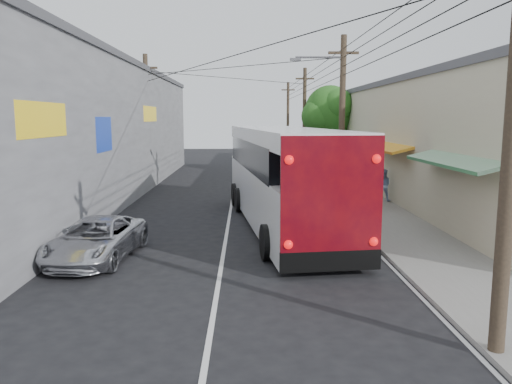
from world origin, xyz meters
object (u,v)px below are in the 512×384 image
parked_car_mid (289,168)px  parked_suv (315,183)px  pedestrian_far (383,185)px  pedestrian_near (375,190)px  coach_bus (282,176)px  parked_car_far (290,158)px  jeepney (96,239)px

parked_car_mid → parked_suv: bearing=-86.3°
pedestrian_far → pedestrian_near: bearing=80.6°
parked_car_mid → pedestrian_far: (3.80, -11.05, 0.26)m
coach_bus → parked_car_far: bearing=77.4°
parked_car_mid → pedestrian_near: 12.99m
jeepney → parked_car_far: parked_car_far is taller
jeepney → pedestrian_near: pedestrian_near is taller
jeepney → parked_car_mid: parked_car_mid is taller
pedestrian_far → parked_car_mid: bearing=-53.8°
parked_car_mid → parked_car_far: 8.21m
parked_car_mid → parked_car_far: (0.80, 8.17, 0.15)m
pedestrian_near → pedestrian_far: pedestrian_far is taller
coach_bus → parked_car_far: 24.53m
pedestrian_near → jeepney: bearing=49.8°
coach_bus → jeepney: coach_bus is taller
pedestrian_near → pedestrian_far: bearing=-104.8°
pedestrian_near → parked_suv: bearing=-34.6°
pedestrian_far → jeepney: bearing=58.1°
parked_car_mid → pedestrian_near: size_ratio=2.50×
parked_suv → parked_car_far: bearing=84.3°
coach_bus → pedestrian_far: bearing=36.6°
parked_car_mid → pedestrian_near: (3.00, -12.63, 0.23)m
parked_car_far → pedestrian_near: size_ratio=3.19×
parked_suv → parked_car_mid: bearing=88.2°
jeepney → parked_car_far: (8.40, 29.08, 0.20)m
parked_car_mid → pedestrian_near: pedestrian_near is taller
jeepney → pedestrian_near: size_ratio=2.88×
coach_bus → jeepney: bearing=-148.6°
parked_suv → coach_bus: bearing=-114.4°
parked_car_far → pedestrian_far: size_ratio=3.08×
jeepney → parked_car_far: 30.27m
coach_bus → parked_car_far: size_ratio=2.74×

